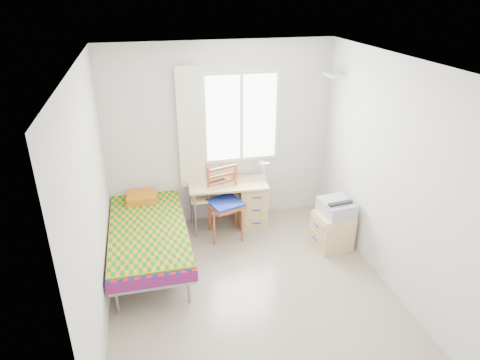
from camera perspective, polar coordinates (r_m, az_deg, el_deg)
The scene contains 17 objects.
floor at distance 5.19m, azimuth 1.36°, elevation -14.15°, with size 3.50×3.50×0.00m, color #BCAD93.
ceiling at distance 4.09m, azimuth 1.74°, elevation 15.49°, with size 3.50×3.50×0.00m, color white.
wall_back at distance 6.07m, azimuth -2.66°, elevation 5.92°, with size 3.20×3.20×0.00m, color silver.
wall_left at distance 4.40m, azimuth -19.10°, elevation -3.15°, with size 3.50×3.50×0.00m, color silver.
wall_right at distance 5.10m, azimuth 19.20°, elevation 0.73°, with size 3.50×3.50×0.00m, color silver.
window at distance 6.03m, azimuth 0.16°, elevation 8.32°, with size 1.10×0.04×1.30m.
curtain at distance 5.90m, azimuth -6.60°, elevation 6.75°, with size 0.35×0.05×1.70m, color beige.
floating_shelf at distance 5.98m, azimuth 12.43°, elevation 13.53°, with size 0.20×0.32×0.03m, color white.
bed at distance 5.57m, azimuth -12.17°, elevation -6.37°, with size 0.97×2.05×0.89m.
desk at distance 6.23m, azimuth 0.98°, elevation -2.80°, with size 1.13×0.58×0.69m.
chair at distance 5.89m, azimuth -2.02°, elevation -2.47°, with size 0.55×0.55×1.01m.
cabinet at distance 5.89m, azimuth 12.20°, elevation -6.60°, with size 0.51×0.46×0.50m.
printer at distance 5.75m, azimuth 12.71°, elevation -3.49°, with size 0.42×0.48×0.19m.
laptop at distance 6.02m, azimuth -2.88°, elevation -0.41°, with size 0.28×0.18×0.02m, color black.
pen_cup at distance 6.17m, azimuth -0.67°, elevation 0.61°, with size 0.07×0.07×0.09m, color orange.
task_lamp at distance 5.97m, azimuth 2.98°, elevation 1.62°, with size 0.21×0.31×0.36m.
book at distance 6.03m, azimuth -3.35°, elevation -1.56°, with size 0.16×0.22×0.02m, color gray.
Camera 1 is at (-1.04, -3.90, 3.26)m, focal length 32.00 mm.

